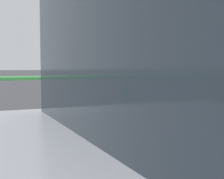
# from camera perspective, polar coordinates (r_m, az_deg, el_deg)

# --- Properties ---
(sidewalk_curb) EXTENTS (36.00, 2.59, 0.12)m
(sidewalk_curb) POSITION_cam_1_polar(r_m,az_deg,el_deg) (4.30, 1.95, -13.54)
(sidewalk_curb) COLOR #ADA8A0
(sidewalk_curb) RESTS_ON ground
(parking_meter) EXTENTS (0.18, 0.19, 1.47)m
(parking_meter) POSITION_cam_1_polar(r_m,az_deg,el_deg) (3.37, 6.37, 1.29)
(parking_meter) COLOR slate
(parking_meter) RESTS_ON sidewalk_curb
(pedestrian_at_meter) EXTENTS (0.68, 0.47, 1.70)m
(pedestrian_at_meter) POSITION_cam_1_polar(r_m,az_deg,el_deg) (3.28, -4.35, -0.62)
(pedestrian_at_meter) COLOR slate
(pedestrian_at_meter) RESTS_ON sidewalk_curb
(background_railing) EXTENTS (24.06, 0.06, 1.10)m
(background_railing) POSITION_cam_1_polar(r_m,az_deg,el_deg) (5.09, -2.84, -1.13)
(background_railing) COLOR #2D7A38
(background_railing) RESTS_ON sidewalk_curb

